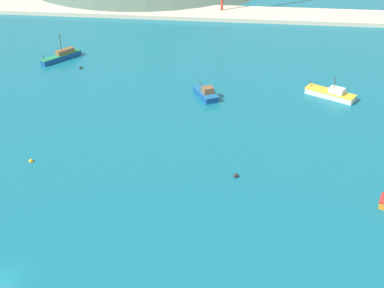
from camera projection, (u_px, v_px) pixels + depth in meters
ground at (76, 156)px, 90.95m from camera, size 260.00×280.00×0.50m
fishing_boat_0 at (62, 56)px, 128.97m from camera, size 8.32×10.10×6.75m
fishing_boat_6 at (331, 94)px, 110.33m from camera, size 10.82×7.81×4.67m
fishing_boat_7 at (206, 93)px, 110.36m from camera, size 6.18×7.95×2.73m
buoy_0 at (31, 161)px, 88.67m from camera, size 0.76×0.76×0.76m
buoy_1 at (236, 176)px, 84.77m from camera, size 0.88×0.88×0.88m
buoy_2 at (81, 68)px, 124.41m from camera, size 0.82×0.82×0.82m
beach_strip at (158, 11)px, 163.29m from camera, size 247.00×14.06×1.20m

